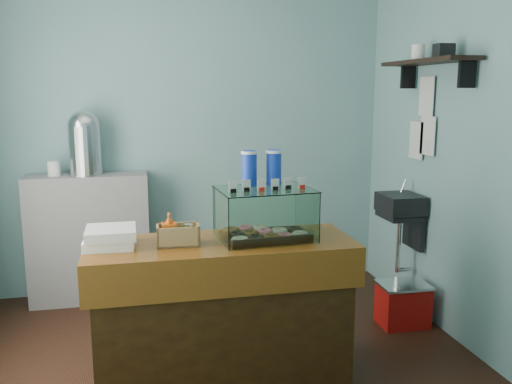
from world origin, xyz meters
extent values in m
plane|color=black|center=(0.00, 0.00, 0.00)|extent=(3.50, 3.50, 0.00)
cube|color=#73A3A7|center=(0.00, 1.50, 1.40)|extent=(3.50, 0.04, 2.80)
cube|color=#73A3A7|center=(0.00, -1.50, 1.40)|extent=(3.50, 0.04, 2.80)
cube|color=#73A3A7|center=(1.75, 0.00, 1.40)|extent=(0.04, 3.00, 2.80)
cube|color=black|center=(1.58, 0.55, 0.90)|extent=(0.30, 0.35, 0.15)
cube|color=black|center=(1.71, 0.55, 0.70)|extent=(0.04, 0.30, 0.35)
cylinder|color=silver|center=(1.65, 0.65, 1.02)|extent=(0.02, 0.02, 0.12)
cylinder|color=silver|center=(1.58, 0.55, 0.55)|extent=(0.04, 0.04, 0.45)
cube|color=black|center=(1.60, 0.30, 2.00)|extent=(0.25, 1.00, 0.03)
cube|color=black|center=(1.67, -0.10, 1.90)|extent=(0.12, 0.03, 0.18)
cube|color=black|center=(1.67, 0.70, 1.90)|extent=(0.12, 0.03, 0.18)
cube|color=silver|center=(1.73, 0.45, 1.45)|extent=(0.01, 0.21, 0.30)
cube|color=silver|center=(1.73, 0.62, 1.40)|extent=(0.01, 0.21, 0.30)
cube|color=silver|center=(1.73, 0.50, 1.75)|extent=(0.01, 0.21, 0.30)
cube|color=#3E260C|center=(0.00, -0.25, 0.42)|extent=(1.50, 0.56, 0.84)
cube|color=#472809|center=(0.00, -0.25, 0.87)|extent=(1.60, 0.60, 0.06)
cube|color=#472809|center=(0.00, -0.53, 0.75)|extent=(1.60, 0.04, 0.18)
cube|color=gray|center=(-0.90, 1.32, 0.55)|extent=(1.00, 0.32, 1.10)
cube|color=#34190F|center=(0.27, -0.22, 0.91)|extent=(0.52, 0.39, 0.02)
torus|color=beige|center=(0.09, -0.35, 0.94)|extent=(0.10, 0.10, 0.03)
torus|color=black|center=(0.19, -0.35, 0.94)|extent=(0.10, 0.10, 0.03)
torus|color=brown|center=(0.28, -0.34, 0.94)|extent=(0.10, 0.10, 0.03)
torus|color=#DC677B|center=(0.38, -0.33, 0.94)|extent=(0.10, 0.10, 0.03)
torus|color=beige|center=(0.47, -0.33, 0.94)|extent=(0.10, 0.10, 0.03)
torus|color=black|center=(0.09, -0.24, 0.94)|extent=(0.10, 0.10, 0.03)
torus|color=brown|center=(0.18, -0.23, 0.94)|extent=(0.10, 0.10, 0.03)
torus|color=#DC677B|center=(0.27, -0.22, 0.94)|extent=(0.10, 0.10, 0.03)
torus|color=beige|center=(0.37, -0.22, 0.94)|extent=(0.10, 0.10, 0.03)
torus|color=black|center=(0.46, -0.21, 0.94)|extent=(0.10, 0.10, 0.03)
torus|color=brown|center=(0.08, -0.12, 0.94)|extent=(0.10, 0.10, 0.03)
torus|color=#DC677B|center=(0.17, -0.11, 0.94)|extent=(0.10, 0.10, 0.03)
torus|color=beige|center=(0.26, -0.11, 0.94)|extent=(0.10, 0.10, 0.03)
cube|color=white|center=(0.29, -0.42, 1.05)|extent=(0.55, 0.05, 0.30)
cube|color=white|center=(0.26, -0.02, 1.05)|extent=(0.55, 0.05, 0.30)
cube|color=white|center=(0.00, -0.24, 1.05)|extent=(0.04, 0.40, 0.30)
cube|color=white|center=(0.55, -0.20, 1.05)|extent=(0.04, 0.40, 0.30)
cube|color=white|center=(0.27, -0.22, 1.20)|extent=(0.60, 0.46, 0.01)
cube|color=silver|center=(0.06, -0.29, 1.24)|extent=(0.05, 0.01, 0.07)
cube|color=black|center=(0.06, -0.29, 1.22)|extent=(0.03, 0.02, 0.02)
cube|color=silver|center=(0.15, -0.28, 1.24)|extent=(0.05, 0.01, 0.07)
cube|color=black|center=(0.15, -0.28, 1.22)|extent=(0.03, 0.02, 0.02)
cube|color=silver|center=(0.23, -0.28, 1.24)|extent=(0.05, 0.01, 0.07)
cube|color=red|center=(0.23, -0.28, 1.22)|extent=(0.03, 0.02, 0.02)
cube|color=silver|center=(0.32, -0.27, 1.24)|extent=(0.05, 0.01, 0.07)
cube|color=black|center=(0.32, -0.27, 1.22)|extent=(0.03, 0.02, 0.02)
cube|color=silver|center=(0.41, -0.26, 1.24)|extent=(0.05, 0.01, 0.07)
cube|color=black|center=(0.41, -0.26, 1.22)|extent=(0.03, 0.02, 0.02)
cube|color=silver|center=(0.49, -0.26, 1.24)|extent=(0.05, 0.01, 0.07)
cube|color=red|center=(0.49, -0.26, 1.22)|extent=(0.03, 0.02, 0.02)
cylinder|color=blue|center=(0.20, -0.10, 1.32)|extent=(0.09, 0.09, 0.22)
cylinder|color=white|center=(0.20, -0.10, 1.42)|extent=(0.10, 0.10, 0.02)
cylinder|color=blue|center=(0.36, -0.09, 1.32)|extent=(0.09, 0.09, 0.22)
cylinder|color=white|center=(0.36, -0.09, 1.42)|extent=(0.10, 0.10, 0.02)
cube|color=tan|center=(-0.26, -0.26, 0.91)|extent=(0.25, 0.16, 0.01)
cube|color=tan|center=(-0.26, -0.33, 0.96)|extent=(0.25, 0.02, 0.12)
cube|color=tan|center=(-0.26, -0.19, 0.96)|extent=(0.25, 0.02, 0.12)
cube|color=tan|center=(-0.38, -0.26, 0.96)|extent=(0.02, 0.15, 0.12)
cube|color=tan|center=(-0.14, -0.26, 0.96)|extent=(0.02, 0.15, 0.12)
imported|color=orange|center=(-0.31, -0.26, 1.00)|extent=(0.08, 0.09, 0.18)
cylinder|color=#3B8825|center=(-0.20, -0.26, 0.96)|extent=(0.06, 0.06, 0.10)
cylinder|color=silver|center=(-0.20, -0.26, 1.02)|extent=(0.05, 0.05, 0.01)
cube|color=white|center=(-0.65, -0.21, 0.93)|extent=(0.29, 0.29, 0.06)
cube|color=white|center=(-0.64, -0.22, 0.98)|extent=(0.29, 0.29, 0.06)
cylinder|color=silver|center=(-0.90, 1.32, 1.10)|extent=(0.29, 0.29, 0.01)
cylinder|color=silver|center=(-0.90, 1.32, 1.31)|extent=(0.26, 0.26, 0.40)
sphere|color=silver|center=(-0.90, 1.32, 1.51)|extent=(0.26, 0.26, 0.26)
cube|color=red|center=(1.49, 0.26, 0.16)|extent=(0.37, 0.28, 0.31)
cube|color=silver|center=(1.49, 0.26, 0.32)|extent=(0.38, 0.30, 0.02)
camera|label=1|loc=(-0.47, -3.36, 1.79)|focal=38.00mm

